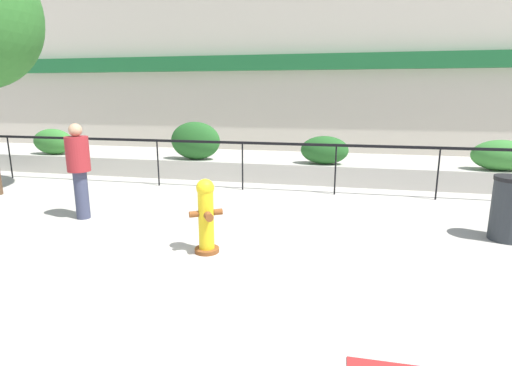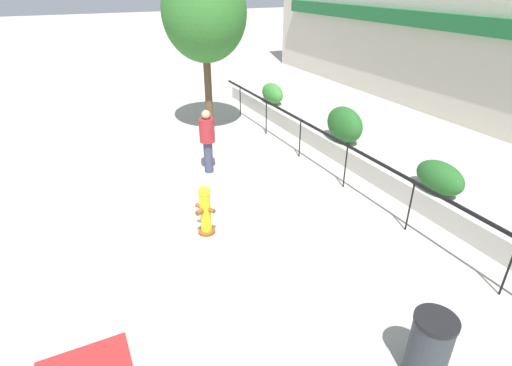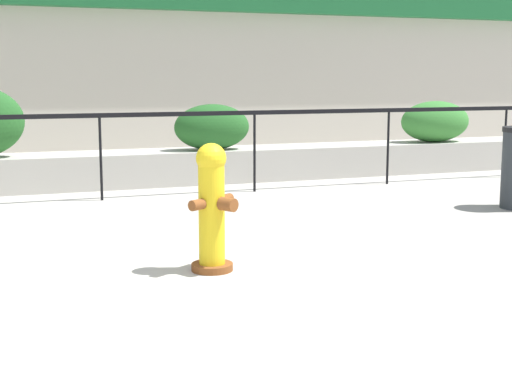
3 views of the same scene
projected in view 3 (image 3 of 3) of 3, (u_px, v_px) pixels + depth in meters
name	position (u px, v px, depth m)	size (l,w,h in m)	color
ground_plane	(198.00, 317.00, 4.86)	(120.00, 120.00, 0.00)	#B2ADA3
planter_wall_low	(91.00, 171.00, 10.41)	(18.00, 0.70, 0.50)	#B7B2A8
fence_railing_segment	(100.00, 123.00, 9.27)	(15.00, 0.05, 1.15)	black
hedge_bush_2	(212.00, 127.00, 10.93)	(1.18, 0.63, 0.70)	#235B23
hedge_bush_3	(435.00, 121.00, 12.26)	(1.29, 0.70, 0.70)	#387F33
fire_hydrant	(212.00, 206.00, 5.94)	(0.48, 0.48, 1.08)	brown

